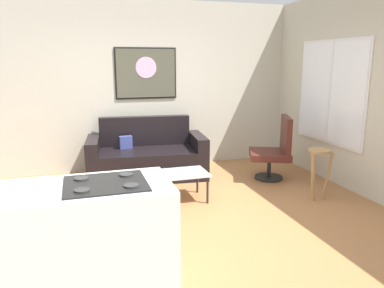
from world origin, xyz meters
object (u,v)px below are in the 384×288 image
at_px(bar_stool, 319,162).
at_px(wall_painting, 146,73).
at_px(couch, 147,158).
at_px(coffee_table, 169,176).
at_px(armchair, 276,150).

relative_size(bar_stool, wall_painting, 0.67).
distance_m(couch, coffee_table, 1.19).
relative_size(coffee_table, bar_stool, 1.47).
xyz_separation_m(couch, armchair, (1.88, -0.74, 0.17)).
height_order(couch, bar_stool, couch).
bearing_deg(bar_stool, couch, 139.81).
bearing_deg(armchair, wall_painting, 144.18).
xyz_separation_m(couch, wall_painting, (0.12, 0.54, 1.31)).
bearing_deg(armchair, bar_stool, -83.69).
bearing_deg(wall_painting, armchair, -35.82).
bearing_deg(couch, bar_stool, -40.19).
bearing_deg(coffee_table, bar_stool, -14.54).
bearing_deg(bar_stool, wall_painting, 130.11).
height_order(coffee_table, bar_stool, bar_stool).
height_order(couch, armchair, armchair).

